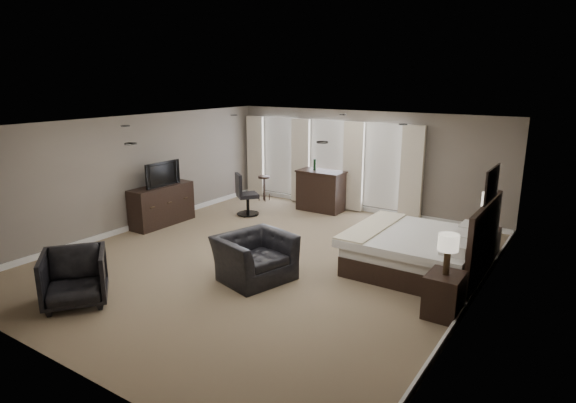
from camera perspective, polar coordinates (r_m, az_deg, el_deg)
The scene contains 16 objects.
room at distance 8.98m, azimuth -2.47°, elevation 0.88°, with size 7.60×8.60×2.64m.
window_bay at distance 12.93m, azimuth 4.63°, elevation 4.62°, with size 5.25×0.20×2.30m.
bed at distance 8.91m, azimuth 15.25°, elevation -3.64°, with size 2.25×2.15×1.43m, color silver.
nightstand_near at distance 7.52m, azimuth 17.99°, elevation -10.49°, with size 0.49×0.60×0.65m, color black.
nightstand_far at distance 10.19m, azimuth 22.46°, elevation -4.52°, with size 0.43×0.52×0.57m, color black.
lamp_near at distance 7.28m, azimuth 18.37°, elevation -5.98°, with size 0.29×0.29×0.61m, color beige.
lamp_far at distance 10.01m, azimuth 22.81°, elevation -1.05°, with size 0.34×0.34×0.71m, color beige.
wall_art at distance 8.40m, azimuth 22.97°, elevation 1.91°, with size 0.04×0.96×0.56m, color slate.
dresser at distance 11.80m, azimuth -14.71°, elevation -0.41°, with size 0.52×1.62×0.94m, color black.
tv at distance 11.68m, azimuth -14.87°, elevation 2.13°, with size 1.01×0.58×0.13m, color black.
armchair_near at distance 8.34m, azimuth -3.98°, elevation -5.76°, with size 1.21×0.79×1.06m, color black.
armchair_far at distance 8.16m, azimuth -24.00°, elevation -7.98°, with size 0.91×0.85×0.94m, color black.
bar_counter at distance 12.63m, azimuth 3.90°, elevation 1.30°, with size 1.23×0.64×1.07m, color black.
bar_stool_left at distance 13.70m, azimuth -2.85°, elevation 1.58°, with size 0.33×0.33×0.70m, color black.
bar_stool_right at distance 12.94m, azimuth 2.49°, elevation 1.05°, with size 0.38×0.38×0.81m, color black.
desk_chair at distance 12.22m, azimuth -4.81°, elevation 0.87°, with size 0.55×0.55×1.09m, color black.
Camera 1 is at (5.12, -7.06, 3.42)m, focal length 30.00 mm.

